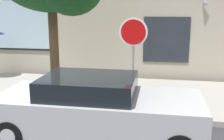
% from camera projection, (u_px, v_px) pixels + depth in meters
% --- Properties ---
extents(ground_plane, '(60.00, 60.00, 0.00)m').
position_uv_depth(ground_plane, '(43.00, 132.00, 6.85)').
color(ground_plane, '#333338').
extents(sidewalk, '(20.00, 4.00, 0.15)m').
position_uv_depth(sidewalk, '(78.00, 92.00, 9.71)').
color(sidewalk, '#A3A099').
rests_on(sidewalk, ground).
extents(parked_car, '(4.65, 1.93, 1.46)m').
position_uv_depth(parked_car, '(97.00, 108.00, 6.41)').
color(parked_car, '#B7BABF').
rests_on(parked_car, ground).
extents(stop_sign, '(0.76, 0.10, 2.57)m').
position_uv_depth(stop_sign, '(133.00, 46.00, 7.44)').
color(stop_sign, gray).
rests_on(stop_sign, sidewalk).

